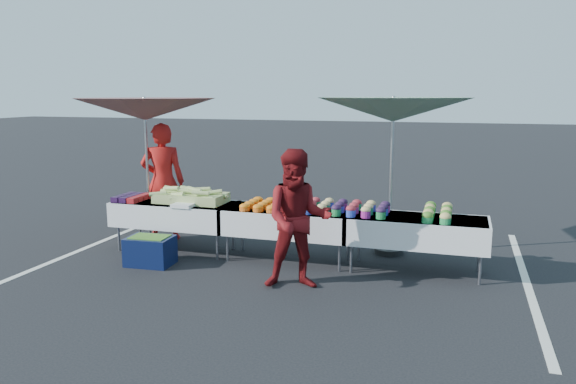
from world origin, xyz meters
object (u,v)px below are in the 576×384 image
(table_left, at_px, (175,213))
(umbrella_left, at_px, (145,110))
(vendor, at_px, (163,182))
(umbrella_right, at_px, (393,111))
(customer, at_px, (298,219))
(storage_bin, at_px, (150,250))
(table_right, at_px, (417,230))
(table_center, at_px, (288,221))

(table_left, bearing_deg, umbrella_left, 150.25)
(vendor, xyz_separation_m, umbrella_right, (3.66, 0.25, 1.17))
(table_left, relative_size, vendor, 0.97)
(customer, height_order, storage_bin, customer)
(table_right, relative_size, umbrella_left, 0.67)
(umbrella_left, distance_m, storage_bin, 2.35)
(table_right, xyz_separation_m, customer, (-1.34, -1.05, 0.28))
(table_right, bearing_deg, table_center, 180.00)
(table_right, distance_m, umbrella_left, 4.58)
(table_center, xyz_separation_m, umbrella_left, (-2.50, 0.40, 1.53))
(umbrella_right, xyz_separation_m, storage_bin, (-3.13, -1.59, -1.92))
(table_center, height_order, table_right, same)
(umbrella_right, relative_size, storage_bin, 4.27)
(umbrella_left, bearing_deg, customer, -26.17)
(customer, distance_m, umbrella_left, 3.52)
(table_left, height_order, table_center, same)
(table_left, relative_size, umbrella_right, 0.67)
(vendor, bearing_deg, umbrella_left, 17.98)
(umbrella_right, bearing_deg, umbrella_left, -174.06)
(table_left, height_order, customer, customer)
(umbrella_left, bearing_deg, umbrella_right, 5.94)
(customer, height_order, umbrella_left, umbrella_left)
(table_center, xyz_separation_m, umbrella_right, (1.34, 0.80, 1.54))
(vendor, bearing_deg, storage_bin, 90.84)
(customer, distance_m, umbrella_right, 2.41)
(table_left, distance_m, vendor, 0.84)
(umbrella_left, bearing_deg, table_center, -9.09)
(table_right, bearing_deg, umbrella_left, 174.69)
(table_right, height_order, vendor, vendor)
(customer, distance_m, storage_bin, 2.35)
(umbrella_right, bearing_deg, storage_bin, -153.05)
(table_left, height_order, table_right, same)
(customer, relative_size, umbrella_right, 0.62)
(table_right, height_order, umbrella_left, umbrella_left)
(vendor, height_order, storage_bin, vendor)
(table_right, bearing_deg, umbrella_right, 119.65)
(vendor, relative_size, storage_bin, 2.94)
(vendor, bearing_deg, table_center, 145.77)
(vendor, bearing_deg, table_right, 151.53)
(umbrella_left, bearing_deg, storage_bin, -58.84)
(table_center, relative_size, table_right, 1.00)
(table_right, relative_size, umbrella_right, 0.67)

